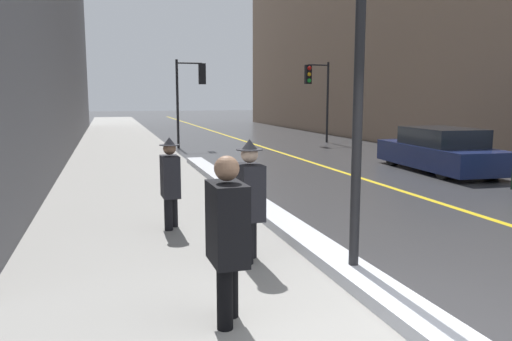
# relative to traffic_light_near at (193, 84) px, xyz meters

# --- Properties ---
(sidewalk_slab) EXTENTS (4.00, 80.00, 0.01)m
(sidewalk_slab) POSITION_rel_traffic_light_near_xyz_m (-3.00, -3.42, -2.76)
(sidewalk_slab) COLOR gray
(sidewalk_slab) RESTS_ON ground
(road_centre_stripe) EXTENTS (0.16, 80.00, 0.00)m
(road_centre_stripe) POSITION_rel_traffic_light_near_xyz_m (3.00, -3.42, -2.76)
(road_centre_stripe) COLOR gold
(road_centre_stripe) RESTS_ON ground
(snow_bank_curb) EXTENTS (0.50, 14.48, 0.17)m
(snow_bank_curb) POSITION_rel_traffic_light_near_xyz_m (-0.85, -12.35, -2.68)
(snow_bank_curb) COLOR silver
(snow_bank_curb) RESTS_ON ground
(building_facade_right) EXTENTS (6.00, 36.00, 13.65)m
(building_facade_right) POSITION_rel_traffic_light_near_xyz_m (12.00, 3.58, 4.07)
(building_facade_right) COLOR #846B56
(building_facade_right) RESTS_ON ground
(traffic_light_near) EXTENTS (1.31, 0.32, 3.82)m
(traffic_light_near) POSITION_rel_traffic_light_near_xyz_m (0.00, 0.00, 0.00)
(traffic_light_near) COLOR black
(traffic_light_near) RESTS_ON ground
(traffic_light_far) EXTENTS (1.31, 0.40, 3.88)m
(traffic_light_far) POSITION_rel_traffic_light_near_xyz_m (6.04, 0.49, 0.05)
(traffic_light_far) COLOR black
(traffic_light_far) RESTS_ON ground
(pedestrian_in_glasses) EXTENTS (0.33, 0.54, 1.66)m
(pedestrian_in_glasses) POSITION_rel_traffic_light_near_xyz_m (-2.58, -17.42, -1.84)
(pedestrian_in_glasses) COLOR black
(pedestrian_in_glasses) RESTS_ON ground
(pedestrian_nearside) EXTENTS (0.35, 0.72, 1.66)m
(pedestrian_nearside) POSITION_rel_traffic_light_near_xyz_m (-1.86, -15.66, -1.86)
(pedestrian_nearside) COLOR black
(pedestrian_nearside) RESTS_ON ground
(pedestrian_in_fedora) EXTENTS (0.33, 0.48, 1.55)m
(pedestrian_in_fedora) POSITION_rel_traffic_light_near_xyz_m (-2.67, -13.68, -1.91)
(pedestrian_in_fedora) COLOR black
(pedestrian_in_fedora) RESTS_ON ground
(parked_car_navy) EXTENTS (2.05, 4.72, 1.31)m
(parked_car_navy) POSITION_rel_traffic_light_near_xyz_m (5.86, -9.30, -2.15)
(parked_car_navy) COLOR navy
(parked_car_navy) RESTS_ON ground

